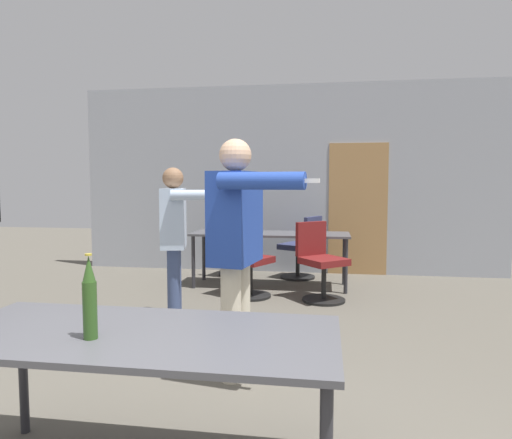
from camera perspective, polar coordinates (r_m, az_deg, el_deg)
name	(u,v)px	position (r m, az deg, el deg)	size (l,w,h in m)	color
back_wall	(289,180)	(7.33, 4.19, 4.94)	(6.74, 0.12, 2.98)	#A3A8B2
conference_table_near	(140,346)	(2.26, -14.27, -15.07)	(1.83, 0.80, 0.75)	#4C4C51
conference_table_far	(270,238)	(6.29, 1.78, -2.30)	(2.16, 0.65, 0.75)	#4C4C51
person_near_casual	(175,230)	(4.74, -10.09, -1.26)	(0.83, 0.60, 1.59)	#3D4C75
person_center_tall	(238,236)	(3.33, -2.32, -2.06)	(0.78, 0.80, 1.75)	beige
office_chair_far_left	(302,249)	(6.87, 5.79, -3.71)	(0.67, 0.64, 0.94)	black
office_chair_mid_tucked	(233,249)	(7.05, -2.92, -3.71)	(0.58, 0.63, 0.90)	black
office_chair_side_rolled	(246,262)	(5.79, -1.32, -5.32)	(0.67, 0.64, 0.93)	black
office_chair_near_pushed	(320,264)	(5.65, 8.01, -5.47)	(0.68, 0.69, 0.95)	black
beer_bottle	(90,299)	(2.16, -20.08, -9.31)	(0.06, 0.06, 0.38)	#2D511E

